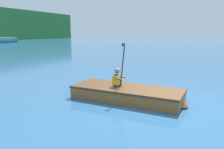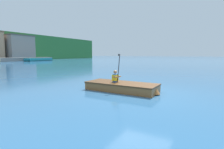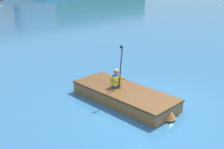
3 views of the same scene
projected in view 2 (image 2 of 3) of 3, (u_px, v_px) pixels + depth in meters
name	position (u px, v px, depth m)	size (l,w,h in m)	color
ground_plane	(141.00, 93.00, 7.73)	(300.00, 300.00, 0.00)	#28567F
waterfront_tower_far	(13.00, 48.00, 50.60)	(7.34, 10.96, 7.01)	gray
moored_boat_dock_center_near	(39.00, 60.00, 44.12)	(6.97, 2.59, 0.71)	#197A84
rowboat_foreground	(122.00, 86.00, 8.07)	(1.36, 3.49, 0.38)	#935B2D
person_paddler	(115.00, 77.00, 8.21)	(0.36, 0.37, 1.32)	#1E4CA5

